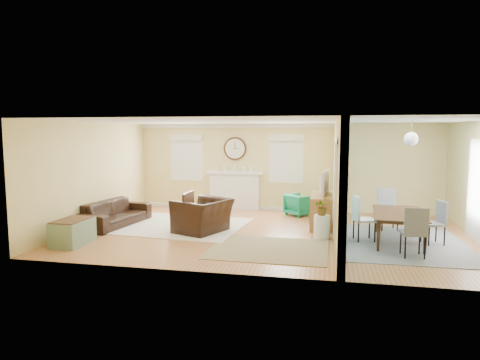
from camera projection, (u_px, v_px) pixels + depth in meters
name	position (u px, v px, depth m)	size (l,w,h in m)	color
floor	(271.00, 233.00, 9.98)	(9.00, 9.00, 0.00)	#AB612D
wall_back	(284.00, 167.00, 12.76)	(9.00, 0.02, 2.60)	#EAD586
wall_front	(247.00, 197.00, 6.92)	(9.00, 0.02, 2.60)	#EAD586
wall_left	(94.00, 174.00, 10.74)	(0.02, 6.00, 2.60)	#EAD586
ceiling	(272.00, 121.00, 9.69)	(9.00, 6.00, 0.02)	white
partition	(338.00, 176.00, 9.80)	(0.17, 6.00, 2.60)	#EAD586
fireplace	(235.00, 190.00, 13.02)	(1.70, 0.30, 1.17)	white
wall_clock	(235.00, 149.00, 12.96)	(0.70, 0.07, 0.70)	#492910
window_left	(186.00, 154.00, 13.28)	(1.05, 0.13, 1.42)	white
window_right	(286.00, 155.00, 12.66)	(1.05, 0.13, 1.42)	white
pendant	(411.00, 139.00, 9.14)	(0.30, 0.30, 0.55)	gold
rug_cream	(181.00, 226.00, 10.74)	(3.09, 2.67, 0.02)	beige
rug_jute	(269.00, 249.00, 8.60)	(2.34, 1.92, 0.01)	#96805B
rug_grey	(399.00, 243.00, 9.11)	(2.64, 3.30, 0.01)	gray
sofa	(115.00, 213.00, 10.81)	(2.14, 0.84, 0.63)	black
eames_chair	(203.00, 216.00, 10.04)	(1.20, 1.05, 0.78)	black
green_chair	(299.00, 205.00, 12.10)	(0.65, 0.67, 0.61)	#007D42
trunk	(73.00, 232.00, 8.95)	(0.58, 0.94, 0.54)	gray
credenza	(321.00, 210.00, 10.69)	(0.53, 1.57, 0.80)	#A26E38
tv	(321.00, 183.00, 10.61)	(1.03, 0.14, 0.59)	black
garden_stool	(322.00, 227.00, 9.49)	(0.35, 0.35, 0.52)	white
potted_plant	(322.00, 206.00, 9.44)	(0.35, 0.31, 0.39)	#337F33
dining_table	(400.00, 228.00, 9.07)	(1.86, 1.04, 0.65)	#492910
dining_chair_n	(388.00, 206.00, 10.23)	(0.49, 0.49, 0.99)	gray
dining_chair_s	(413.00, 227.00, 8.02)	(0.46, 0.46, 0.97)	gray
dining_chair_w	(365.00, 215.00, 9.21)	(0.52, 0.52, 0.98)	white
dining_chair_e	(433.00, 219.00, 8.93)	(0.50, 0.50, 0.92)	gray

